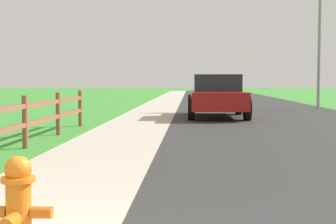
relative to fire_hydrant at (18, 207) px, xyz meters
The scene contains 8 objects.
ground_plane 24.32m from the fire_hydrant, 88.50° to the left, with size 120.00×120.00×0.00m, color #3C8C31.
road_asphalt 26.63m from the fire_hydrant, 81.07° to the left, with size 7.00×66.00×0.01m, color #2E2E2E.
curb_concrete 26.41m from the fire_hydrant, 95.14° to the left, with size 6.00×66.00×0.01m, color #BCB09C.
grass_verge 26.59m from the fire_hydrant, 98.36° to the left, with size 5.00×66.00×0.00m, color #3C8C31.
fire_hydrant is the anchor object (origin of this frame).
rail_fence 4.90m from the fire_hydrant, 112.57° to the left, with size 0.11×11.81×1.01m.
parked_suv_red 14.27m from the fire_hydrant, 81.27° to the left, with size 2.06×4.54×1.51m.
street_lamp 21.26m from the fire_hydrant, 69.81° to the left, with size 1.17×0.20×6.52m.
Camera 1 is at (0.62, -2.80, 1.29)m, focal length 53.03 mm.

